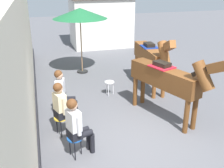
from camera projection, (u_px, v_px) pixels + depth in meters
name	position (u px, v px, depth m)	size (l,w,h in m)	color
ground_plane	(109.00, 93.00, 9.09)	(40.00, 40.00, 0.00)	#56565B
pub_facade_wall	(24.00, 70.00, 6.52)	(0.34, 14.00, 3.40)	beige
distant_cottage	(100.00, 13.00, 14.82)	(3.40, 2.60, 3.50)	silver
seated_visitor_near	(77.00, 125.00, 5.59)	(0.61, 0.49, 1.39)	#194C99
seated_visitor_middle	(63.00, 106.00, 6.41)	(0.61, 0.49, 1.39)	gold
seated_visitor_far	(63.00, 92.00, 7.21)	(0.61, 0.48, 1.39)	#194C99
saddled_horse_near	(167.00, 79.00, 7.04)	(1.28, 2.86, 2.06)	brown
saddled_horse_far	(151.00, 56.00, 9.05)	(0.59, 3.00, 2.06)	brown
cafe_parasol	(80.00, 14.00, 10.17)	(2.10, 2.10, 2.58)	black
spare_stool_white	(109.00, 83.00, 8.79)	(0.32, 0.32, 0.46)	white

